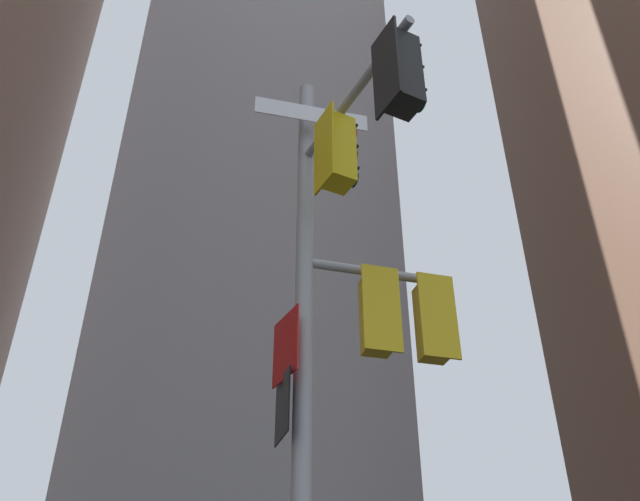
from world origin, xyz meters
The scene contains 2 objects.
building_mid_block centered at (1.74, 21.82, 23.97)m, with size 12.17×12.17×47.95m, color #9399A3.
signal_pole_assembly centered at (0.45, -0.45, 5.44)m, with size 2.69×2.85×8.97m.
Camera 1 is at (-1.57, -7.05, 1.40)m, focal length 38.70 mm.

